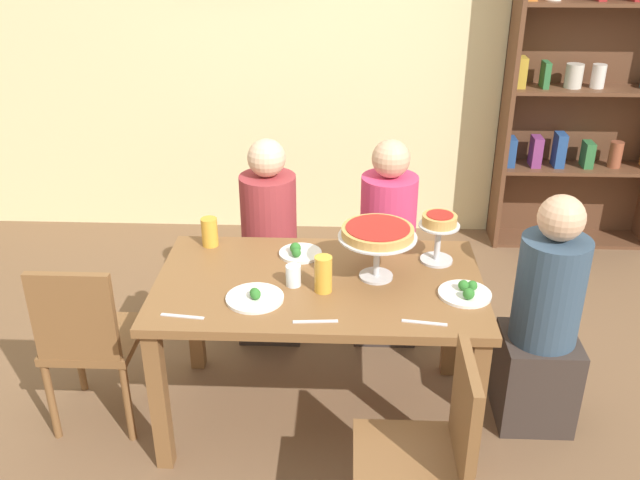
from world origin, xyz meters
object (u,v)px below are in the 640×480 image
diner_far_left (270,254)px  beer_glass_amber_tall (323,274)px  chair_head_west (88,337)px  water_glass_clear_near (293,276)px  cutlery_fork_far (424,323)px  chair_near_right (429,451)px  cutlery_knife_near (182,316)px  salad_plate_spare (255,297)px  deep_dish_pizza_stand (378,236)px  cutlery_fork_near (315,321)px  personal_pizza_stand (439,228)px  diner_far_right (386,255)px  salad_plate_far_diner (299,252)px  salad_plate_near_diner (466,292)px  beer_glass_amber_short (210,232)px  diner_head_east (543,330)px  dining_table (319,300)px

diner_far_left → beer_glass_amber_tall: bearing=21.8°
chair_head_west → water_glass_clear_near: 0.97m
cutlery_fork_far → chair_near_right: bearing=-82.5°
chair_near_right → water_glass_clear_near: size_ratio=9.26×
diner_far_left → cutlery_knife_near: bearing=-12.7°
beer_glass_amber_tall → cutlery_fork_far: beer_glass_amber_tall is taller
salad_plate_spare → water_glass_clear_near: bearing=40.9°
deep_dish_pizza_stand → cutlery_fork_near: (-0.25, -0.38, -0.20)m
chair_near_right → cutlery_knife_near: (-0.96, 0.44, 0.26)m
diner_far_left → chair_head_west: size_ratio=1.32×
personal_pizza_stand → cutlery_fork_far: personal_pizza_stand is taller
diner_far_right → salad_plate_spare: 1.12m
personal_pizza_stand → cutlery_fork_near: size_ratio=1.31×
diner_far_left → water_glass_clear_near: bearing=14.1°
deep_dish_pizza_stand → personal_pizza_stand: (0.28, 0.17, -0.04)m
salad_plate_spare → water_glass_clear_near: 0.20m
chair_head_west → salad_plate_far_diner: (0.93, 0.34, 0.27)m
salad_plate_far_diner → water_glass_clear_near: size_ratio=2.15×
salad_plate_near_diner → beer_glass_amber_short: (-1.17, 0.43, 0.05)m
diner_far_left → cutlery_fork_far: diner_far_left is taller
diner_head_east → cutlery_fork_far: 0.73m
chair_near_right → personal_pizza_stand: 1.06m
diner_head_east → chair_near_right: size_ratio=1.32×
diner_far_left → salad_plate_far_diner: 0.59m
dining_table → personal_pizza_stand: personal_pizza_stand is taller
diner_far_left → salad_plate_near_diner: 1.27m
beer_glass_amber_short → diner_far_left: bearing=58.7°
water_glass_clear_near → cutlery_fork_near: bearing=-69.9°
diner_far_right → salad_plate_spare: diner_far_right is taller
cutlery_knife_near → salad_plate_spare: bearing=34.6°
diner_far_left → personal_pizza_stand: bearing=58.5°
chair_head_west → cutlery_fork_far: chair_head_west is taller
water_glass_clear_near → cutlery_fork_near: 0.31m
salad_plate_spare → salad_plate_far_diner: bearing=69.2°
chair_near_right → chair_head_west: bearing=65.9°
diner_head_east → beer_glass_amber_short: diner_head_east is taller
diner_head_east → beer_glass_amber_tall: bearing=6.5°
diner_far_right → cutlery_fork_near: bearing=-17.7°
chair_near_right → deep_dish_pizza_stand: deep_dish_pizza_stand is taller
diner_far_left → salad_plate_spare: (0.04, -0.90, 0.26)m
salad_plate_far_diner → cutlery_fork_near: 0.58m
diner_head_east → salad_plate_far_diner: 1.17m
diner_head_east → deep_dish_pizza_stand: diner_head_east is taller
chair_head_west → cutlery_fork_far: size_ratio=4.83×
water_glass_clear_near → cutlery_fork_near: (0.11, -0.29, -0.04)m
cutlery_fork_far → deep_dish_pizza_stand: bearing=124.5°
salad_plate_spare → cutlery_fork_near: size_ratio=1.36×
beer_glass_amber_tall → water_glass_clear_near: (-0.13, 0.04, -0.03)m
deep_dish_pizza_stand → beer_glass_amber_tall: bearing=-150.6°
chair_near_right → water_glass_clear_near: chair_near_right is taller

